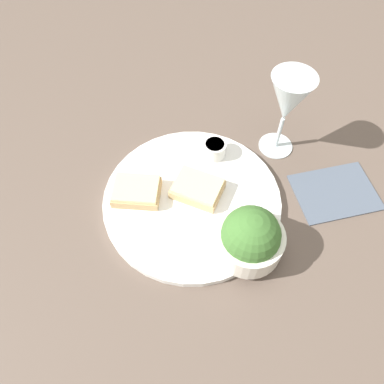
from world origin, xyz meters
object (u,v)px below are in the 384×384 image
at_px(sauce_ramekin, 215,148).
at_px(napkin, 335,192).
at_px(wine_glass, 288,101).
at_px(cheese_toast_far, 136,191).
at_px(salad_bowl, 250,238).
at_px(cheese_toast_near, 198,188).

bearing_deg(sauce_ramekin, napkin, 153.97).
bearing_deg(wine_glass, cheese_toast_far, 19.20).
relative_size(cheese_toast_far, napkin, 0.58).
relative_size(salad_bowl, napkin, 0.69).
bearing_deg(cheese_toast_near, napkin, 175.68).
distance_m(cheese_toast_far, wine_glass, 0.32).
distance_m(sauce_ramekin, wine_glass, 0.16).
xyz_separation_m(salad_bowl, wine_glass, (-0.10, -0.22, 0.07)).
bearing_deg(salad_bowl, wine_glass, -114.66).
distance_m(salad_bowl, napkin, 0.22).
height_order(wine_glass, napkin, wine_glass).
xyz_separation_m(sauce_ramekin, cheese_toast_near, (0.04, 0.09, -0.00)).
xyz_separation_m(sauce_ramekin, napkin, (-0.22, 0.11, -0.03)).
bearing_deg(napkin, sauce_ramekin, -26.03).
bearing_deg(cheese_toast_near, salad_bowl, 120.63).
bearing_deg(sauce_ramekin, wine_glass, -171.86).
bearing_deg(wine_glass, cheese_toast_near, 31.07).
height_order(cheese_toast_near, napkin, cheese_toast_near).
distance_m(sauce_ramekin, napkin, 0.24).
height_order(salad_bowl, napkin, salad_bowl).
bearing_deg(cheese_toast_far, salad_bowl, 145.40).
bearing_deg(salad_bowl, sauce_ramekin, -82.37).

